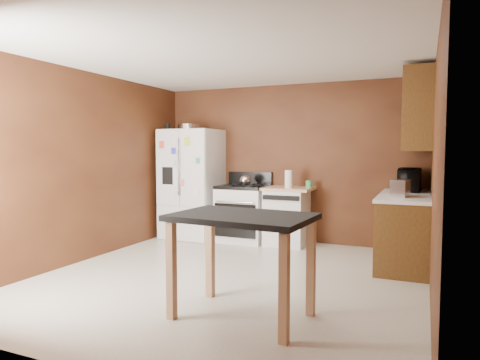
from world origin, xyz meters
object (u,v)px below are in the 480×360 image
Objects in this scene: refrigerator at (192,184)px; island at (242,231)px; kettle at (245,180)px; roasting_pan at (189,127)px; pen_cup at (167,127)px; toaster at (400,188)px; microwave at (410,181)px; dishwasher at (287,216)px; paper_towel at (289,179)px; gas_range at (243,212)px; green_canister at (309,184)px.

refrigerator is 1.46× the size of island.
island is at bearing -67.68° from kettle.
roasting_pan is 2.14× the size of kettle.
pen_cup is 3.90m from toaster.
microwave is at bearing 0.88° from refrigerator.
microwave is 3.16m from island.
roasting_pan is at bearing -177.70° from dishwasher.
refrigerator is at bearing 179.22° from paper_towel.
toaster reaches higher than island.
toaster is (3.75, -0.69, -0.85)m from pen_cup.
pen_cup is 2.29m from paper_towel.
kettle is at bearing -0.79° from refrigerator.
pen_cup reaches higher than dishwasher.
microwave is (1.70, 0.08, 0.02)m from paper_towel.
roasting_pan is 1.93m from paper_towel.
paper_towel is (1.75, -0.04, -0.82)m from roasting_pan.
gas_range reaches higher than island.
kettle is at bearing 0.95° from pen_cup.
refrigerator is at bearing 177.95° from toaster.
green_canister is at bearing 4.00° from roasting_pan.
refrigerator is (-1.69, 0.02, -0.12)m from paper_towel.
paper_towel is 1.76m from toaster.
paper_towel is (0.72, -0.01, 0.04)m from kettle.
pen_cup is 0.06× the size of refrigerator.
paper_towel is 0.33m from green_canister.
green_canister is 0.21× the size of microwave.
microwave is 0.42× the size of island.
microwave is at bearing 66.56° from island.
green_canister is at bearing 4.64° from pen_cup.
microwave is (3.83, 0.09, -0.81)m from pen_cup.
toaster is 2.43m from island.
dishwasher is at bearing 3.36° from pen_cup.
island is at bearing -67.18° from gas_range.
island is (0.44, -2.82, -0.26)m from paper_towel.
gas_range is (0.91, 0.06, -0.44)m from refrigerator.
microwave is (3.44, 0.04, -0.80)m from roasting_pan.
gas_range reaches higher than green_canister.
kettle is 0.63× the size of paper_towel.
dishwasher is at bearing 164.46° from toaster.
island is at bearing -53.12° from refrigerator.
roasting_pan is at bearing 163.87° from refrigerator.
microwave reaches higher than green_canister.
refrigerator reaches higher than gas_range.
kettle is 0.19× the size of dishwasher.
pen_cup reaches higher than kettle.
pen_cup is at bearing 93.39° from microwave.
refrigerator is at bearing 126.88° from island.
gas_range is (-2.39, 0.79, -0.54)m from toaster.
microwave reaches higher than dishwasher.
roasting_pan is 1.34m from kettle.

